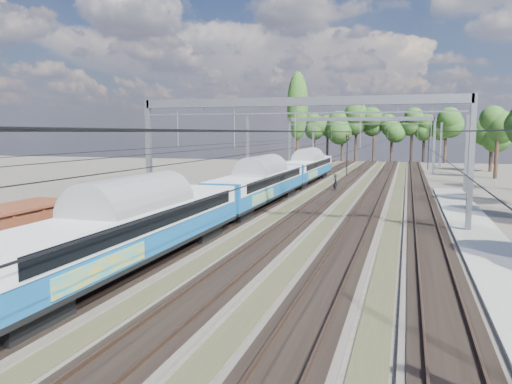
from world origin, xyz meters
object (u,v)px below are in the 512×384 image
(signal_far, at_px, (429,149))
(emu_train, at_px, (260,179))
(signal_near, at_px, (347,151))
(worker, at_px, (336,183))

(signal_far, bearing_deg, emu_train, -119.70)
(signal_near, bearing_deg, worker, -65.53)
(emu_train, bearing_deg, signal_far, 73.53)
(emu_train, distance_m, signal_far, 55.24)
(emu_train, bearing_deg, signal_near, 83.17)
(worker, height_order, signal_far, signal_far)
(worker, relative_size, signal_far, 0.35)
(emu_train, xyz_separation_m, signal_near, (3.77, 31.49, 1.37))
(worker, distance_m, signal_near, 17.50)
(emu_train, xyz_separation_m, worker, (4.54, 14.26, -1.61))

